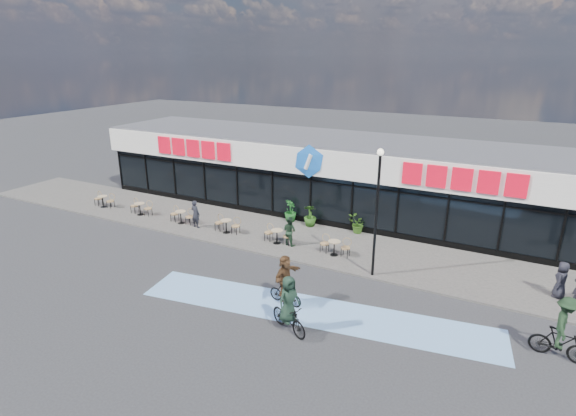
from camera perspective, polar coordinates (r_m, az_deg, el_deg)
The scene contains 20 objects.
ground at distance 20.67m, azimuth -5.35°, elevation -8.26°, with size 120.00×120.00×0.00m, color #28282B.
sidewalk at distance 24.19m, azimuth 0.36°, elevation -3.83°, with size 44.00×5.00×0.10m, color #5C5851.
bike_lane at distance 17.86m, azimuth 3.18°, elevation -12.94°, with size 14.00×2.20×0.01m, color #6F9DD2.
building at distance 28.15m, azimuth 5.38°, elevation 4.33°, with size 30.60×6.57×4.75m.
lamp_post at distance 19.30m, azimuth 11.24°, elevation 0.54°, with size 0.28×0.28×5.70m.
bistro_set_0 at distance 31.10m, azimuth -22.33°, elevation 0.96°, with size 1.54×0.62×0.90m.
bistro_set_1 at distance 28.83m, azimuth -18.17°, elevation 0.10°, with size 1.54×0.62×0.90m.
bistro_set_2 at distance 26.75m, azimuth -13.34°, elevation -0.91°, with size 1.54×0.62×0.90m.
bistro_set_3 at distance 24.89m, azimuth -7.74°, elevation -2.07°, with size 1.54×0.62×0.90m.
bistro_set_4 at distance 23.33m, azimuth -1.30°, elevation -3.37°, with size 1.54×0.62×0.90m.
bistro_set_5 at distance 22.11m, azimuth 5.98°, elevation -4.79°, with size 1.54×0.62×0.90m.
potted_plant_left at distance 26.22m, azimuth 0.31°, elevation -0.37°, with size 0.71×0.71×1.26m, color #154918.
potted_plant_mid at distance 24.81m, azimuth 8.78°, elevation -2.05°, with size 0.92×0.80×1.03m, color #2D5217.
potted_plant_right at distance 25.53m, azimuth 2.82°, elevation -0.95°, with size 0.71×0.71×1.26m, color #234A15.
patron_left at distance 25.78m, azimuth -11.67°, elevation -0.74°, with size 0.58×0.38×1.59m, color black.
patron_right at distance 22.96m, azimuth 0.20°, elevation -2.92°, with size 0.74×0.58×1.52m, color #1A2F1D.
pedestrian_a at distance 21.25m, azimuth 31.38°, elevation -7.78°, with size 0.75×0.49×1.54m, color black.
cyclist_a at distance 17.79m, azimuth -0.35°, elevation -9.28°, with size 1.55×1.58×2.10m.
cyclist_b at distance 17.34m, azimuth 31.51°, elevation -13.27°, with size 1.86×1.21×2.23m.
cyclist_c at distance 16.24m, azimuth 0.09°, elevation -12.83°, with size 1.90×1.26×2.18m.
Camera 1 is at (10.05, -15.38, 9.46)m, focal length 28.00 mm.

